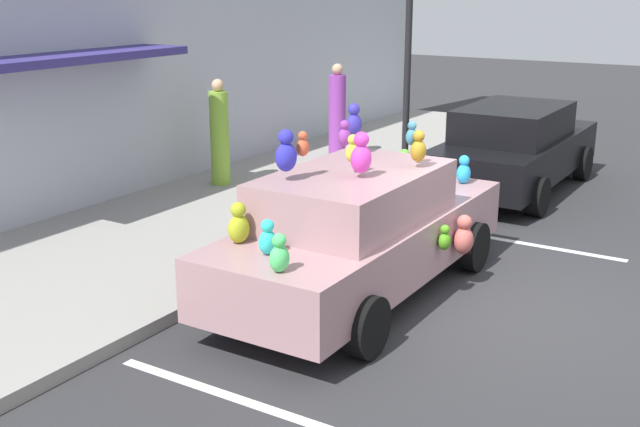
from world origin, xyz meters
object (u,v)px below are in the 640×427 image
object	(u,v)px
parked_sedan_behind	(515,147)
pedestrian_walking_past	(220,136)
plush_covered_car	(361,230)
teddy_bear_on_sidewalk	(302,193)
pedestrian_near_shopfront	(337,114)
street_lamp_post	(408,36)

from	to	relation	value
parked_sedan_behind	pedestrian_walking_past	xyz separation A→B (m)	(-2.83, 4.38, 0.23)
plush_covered_car	parked_sedan_behind	bearing A→B (deg)	0.46
parked_sedan_behind	teddy_bear_on_sidewalk	world-z (taller)	parked_sedan_behind
plush_covered_car	pedestrian_near_shopfront	size ratio (longest dim) A/B	2.45
pedestrian_near_shopfront	plush_covered_car	bearing A→B (deg)	-147.17
pedestrian_near_shopfront	pedestrian_walking_past	size ratio (longest dim) A/B	1.02
teddy_bear_on_sidewalk	pedestrian_walking_past	bearing A→B (deg)	70.88
pedestrian_near_shopfront	parked_sedan_behind	bearing A→B (deg)	-92.94
plush_covered_car	street_lamp_post	world-z (taller)	street_lamp_post
pedestrian_near_shopfront	pedestrian_walking_past	xyz separation A→B (m)	(-3.02, 0.61, -0.02)
plush_covered_car	parked_sedan_behind	distance (m)	5.72
parked_sedan_behind	pedestrian_near_shopfront	world-z (taller)	pedestrian_near_shopfront
pedestrian_near_shopfront	pedestrian_walking_past	distance (m)	3.08
pedestrian_near_shopfront	teddy_bear_on_sidewalk	bearing A→B (deg)	-156.95
teddy_bear_on_sidewalk	pedestrian_near_shopfront	size ratio (longest dim) A/B	0.35
plush_covered_car	parked_sedan_behind	size ratio (longest dim) A/B	1.02
plush_covered_car	parked_sedan_behind	xyz separation A→B (m)	(5.72, 0.05, -0.02)
plush_covered_car	pedestrian_walking_past	size ratio (longest dim) A/B	2.51
parked_sedan_behind	pedestrian_walking_past	bearing A→B (deg)	122.84
parked_sedan_behind	pedestrian_near_shopfront	size ratio (longest dim) A/B	2.41
plush_covered_car	teddy_bear_on_sidewalk	xyz separation A→B (m)	(2.13, 2.20, -0.35)
parked_sedan_behind	pedestrian_near_shopfront	bearing A→B (deg)	87.06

